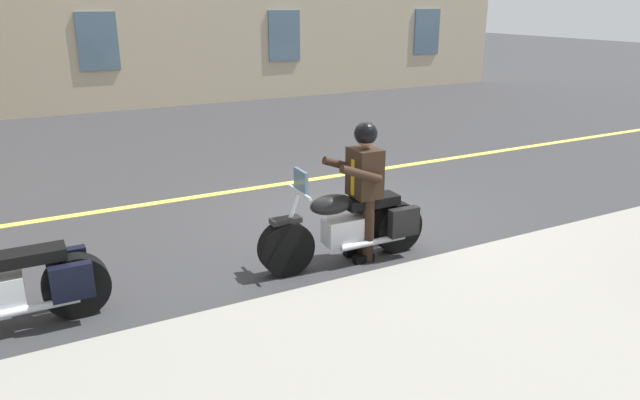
% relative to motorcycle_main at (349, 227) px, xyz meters
% --- Properties ---
extents(ground_plane, '(80.00, 80.00, 0.00)m').
position_rel_motorcycle_main_xyz_m(ground_plane, '(-0.67, -1.35, -0.45)').
color(ground_plane, '#333335').
extents(sidewalk_curb, '(60.00, 5.00, 0.15)m').
position_rel_motorcycle_main_xyz_m(sidewalk_curb, '(-0.67, 3.15, -0.38)').
color(sidewalk_curb, gray).
rests_on(sidewalk_curb, ground_plane).
extents(lane_center_stripe, '(60.00, 0.16, 0.01)m').
position_rel_motorcycle_main_xyz_m(lane_center_stripe, '(-0.67, -3.35, -0.45)').
color(lane_center_stripe, '#E5DB4C').
rests_on(lane_center_stripe, ground_plane).
extents(motorcycle_main, '(2.21, 0.62, 1.26)m').
position_rel_motorcycle_main_xyz_m(motorcycle_main, '(0.00, 0.00, 0.00)').
color(motorcycle_main, black).
rests_on(motorcycle_main, ground_plane).
extents(rider_main, '(0.63, 0.55, 1.74)m').
position_rel_motorcycle_main_xyz_m(rider_main, '(-0.19, 0.00, 0.58)').
color(rider_main, black).
rests_on(rider_main, ground_plane).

